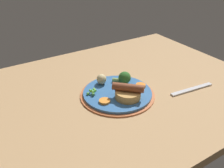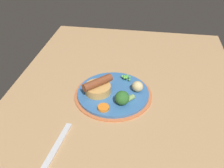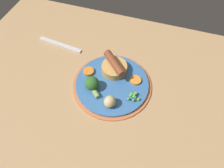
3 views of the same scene
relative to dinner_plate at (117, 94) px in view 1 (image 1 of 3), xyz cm
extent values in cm
cube|color=tan|center=(-0.87, -3.66, -2.07)|extent=(110.00, 80.00, 3.00)
cylinder|color=#CC6B3D|center=(0.00, 0.00, -0.32)|extent=(26.05, 26.05, 0.50)
cylinder|color=#386BA8|center=(0.00, 0.00, 0.13)|extent=(23.96, 23.96, 1.40)
cylinder|color=tan|center=(-0.61, 5.01, 2.16)|extent=(8.60, 8.60, 2.65)
cylinder|color=#472614|center=(-0.61, 5.01, 3.33)|extent=(6.88, 6.88, 0.30)
cylinder|color=brown|center=(-0.61, 5.01, 4.79)|extent=(9.29, 9.20, 2.62)
sphere|color=#53B246|center=(7.81, -2.83, 1.96)|extent=(0.87, 0.87, 0.87)
sphere|color=#67AB3B|center=(9.49, -3.76, 1.42)|extent=(0.71, 0.71, 0.71)
sphere|color=#57AC39|center=(6.70, -4.74, 1.73)|extent=(0.81, 0.81, 0.81)
sphere|color=#5DB14D|center=(8.46, -2.04, 1.67)|extent=(1.00, 1.00, 1.00)
sphere|color=#58B63E|center=(7.10, -3.20, 2.06)|extent=(0.79, 0.79, 0.79)
sphere|color=#58B241|center=(7.21, -2.91, 2.08)|extent=(0.97, 0.97, 0.97)
sphere|color=#5FB63C|center=(8.48, -3.34, 1.90)|extent=(0.96, 0.96, 0.96)
sphere|color=#52B341|center=(8.28, -4.65, 1.71)|extent=(0.80, 0.80, 0.80)
sphere|color=#67B446|center=(7.27, -3.08, 2.12)|extent=(0.93, 0.93, 0.93)
sphere|color=#5FA648|center=(7.25, -2.99, 1.98)|extent=(0.72, 0.72, 0.72)
sphere|color=#64A73F|center=(8.17, -2.91, 1.93)|extent=(0.93, 0.93, 0.93)
sphere|color=#51B342|center=(8.18, -3.67, 2.02)|extent=(0.98, 0.98, 0.98)
sphere|color=#5FB13C|center=(7.12, -3.49, 2.18)|extent=(0.91, 0.91, 0.91)
sphere|color=#5BAD42|center=(9.68, -3.52, 1.32)|extent=(0.98, 0.98, 0.98)
sphere|color=#2D6628|center=(-5.49, -4.15, 3.11)|extent=(4.55, 4.55, 4.55)
cylinder|color=#7A9E56|center=(-3.40, -5.99, 1.63)|extent=(3.19, 3.08, 1.59)
ellipsoid|color=#CCB77F|center=(1.80, -7.88, 2.70)|extent=(4.53, 4.74, 3.73)
cylinder|color=orange|center=(7.07, 3.10, 1.21)|extent=(4.26, 4.26, 0.76)
cylinder|color=orange|center=(-8.92, 1.64, 1.33)|extent=(4.72, 4.72, 1.00)
cube|color=silver|center=(-24.77, 11.49, -0.27)|extent=(18.07, 3.52, 0.60)
camera|label=1|loc=(40.95, 61.43, 46.63)|focal=40.00mm
camera|label=2|loc=(-65.28, -9.93, 51.95)|focal=40.00mm
camera|label=3|loc=(11.39, -35.24, 54.69)|focal=32.00mm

